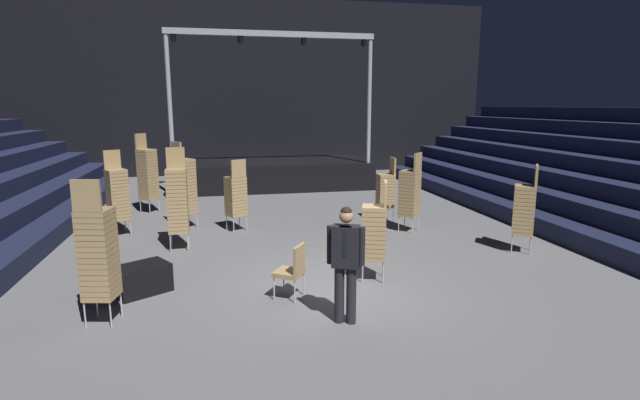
% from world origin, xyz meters
% --- Properties ---
extents(ground_plane, '(22.00, 30.00, 0.10)m').
position_xyz_m(ground_plane, '(0.00, 0.00, -0.05)').
color(ground_plane, slate).
extents(arena_end_wall, '(22.00, 0.30, 8.00)m').
position_xyz_m(arena_end_wall, '(0.00, 15.00, 4.00)').
color(arena_end_wall, black).
rests_on(arena_end_wall, ground_plane).
extents(stage_riser, '(7.71, 3.45, 5.78)m').
position_xyz_m(stage_riser, '(-0.00, 10.97, 0.60)').
color(stage_riser, black).
rests_on(stage_riser, ground_plane).
extents(man_with_tie, '(0.56, 0.37, 1.79)m').
position_xyz_m(man_with_tie, '(-0.23, -1.61, 1.02)').
color(man_with_tie, black).
rests_on(man_with_tie, ground_plane).
extents(chair_stack_front_left, '(0.62, 0.62, 2.05)m').
position_xyz_m(chair_stack_front_left, '(2.77, 3.27, 1.03)').
color(chair_stack_front_left, '#B2B5BA').
rests_on(chair_stack_front_left, ground_plane).
extents(chair_stack_front_right, '(0.59, 0.59, 1.88)m').
position_xyz_m(chair_stack_front_right, '(-1.61, 4.24, 0.94)').
color(chair_stack_front_right, '#B2B5BA').
rests_on(chair_stack_front_right, ground_plane).
extents(chair_stack_mid_left, '(0.61, 0.61, 1.96)m').
position_xyz_m(chair_stack_mid_left, '(4.56, 1.07, 0.98)').
color(chair_stack_mid_left, '#B2B5BA').
rests_on(chair_stack_mid_left, ground_plane).
extents(chair_stack_mid_right, '(0.60, 0.60, 2.14)m').
position_xyz_m(chair_stack_mid_right, '(-4.52, 4.39, 1.07)').
color(chair_stack_mid_right, '#B2B5BA').
rests_on(chair_stack_mid_right, ground_plane).
extents(chair_stack_mid_centre, '(0.56, 0.56, 1.88)m').
position_xyz_m(chair_stack_mid_centre, '(0.76, 0.06, 0.94)').
color(chair_stack_mid_centre, '#B2B5BA').
rests_on(chair_stack_mid_centre, ground_plane).
extents(chair_stack_rear_left, '(0.52, 0.52, 2.22)m').
position_xyz_m(chair_stack_rear_left, '(-3.80, -0.87, 1.11)').
color(chair_stack_rear_left, '#B2B5BA').
rests_on(chair_stack_rear_left, ground_plane).
extents(chair_stack_rear_right, '(0.62, 0.62, 2.31)m').
position_xyz_m(chair_stack_rear_right, '(-2.92, 4.83, 1.15)').
color(chair_stack_rear_right, '#B2B5BA').
rests_on(chair_stack_rear_right, ground_plane).
extents(chair_stack_rear_centre, '(0.45, 0.45, 1.79)m').
position_xyz_m(chair_stack_rear_centre, '(2.55, 4.48, 0.90)').
color(chair_stack_rear_centre, '#B2B5BA').
rests_on(chair_stack_rear_centre, ground_plane).
extents(chair_stack_aisle_left, '(0.45, 0.45, 2.31)m').
position_xyz_m(chair_stack_aisle_left, '(-2.95, 2.82, 1.15)').
color(chair_stack_aisle_left, '#B2B5BA').
rests_on(chair_stack_aisle_left, ground_plane).
extents(chair_stack_aisle_right, '(0.62, 0.62, 2.39)m').
position_xyz_m(chair_stack_aisle_right, '(-4.14, 7.03, 1.19)').
color(chair_stack_aisle_right, '#B2B5BA').
rests_on(chair_stack_aisle_right, ground_plane).
extents(equipment_road_case, '(1.08, 0.98, 0.50)m').
position_xyz_m(equipment_road_case, '(-3.41, 0.27, 0.25)').
color(equipment_road_case, black).
rests_on(equipment_road_case, ground_plane).
extents(loose_chair_near_man, '(0.61, 0.61, 0.95)m').
position_xyz_m(loose_chair_near_man, '(-0.86, -0.52, 0.53)').
color(loose_chair_near_man, '#B2B5BA').
rests_on(loose_chair_near_man, ground_plane).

